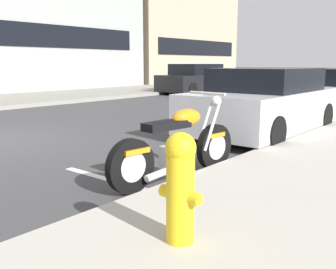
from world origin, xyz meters
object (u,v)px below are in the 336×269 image
Objects in this scene: parked_motorcycle at (178,147)px; car_opposite_curb at (196,79)px; parked_car_behind_motorcycle at (264,103)px; fire_hydrant at (180,185)px.

parked_motorcycle is 0.50× the size of car_opposite_curb.
car_opposite_curb is (8.43, 7.78, 0.03)m from parked_car_behind_motorcycle.
fire_hydrant is (-1.63, -1.30, 0.17)m from parked_motorcycle.
parked_car_behind_motorcycle is 5.77m from fire_hydrant.
parked_car_behind_motorcycle is 4.74× the size of fire_hydrant.
parked_car_behind_motorcycle is at bearing 44.89° from car_opposite_curb.
parked_motorcycle is 3.87m from parked_car_behind_motorcycle.
parked_motorcycle is 14.85m from car_opposite_curb.
fire_hydrant is at bearing 37.19° from car_opposite_curb.
car_opposite_curb is at bearing 40.95° from parked_motorcycle.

